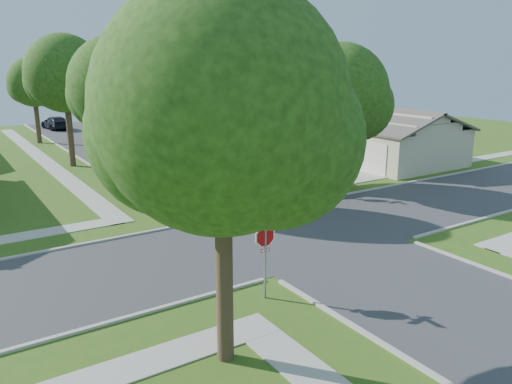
{
  "coord_description": "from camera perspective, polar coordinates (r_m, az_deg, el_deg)",
  "views": [
    {
      "loc": [
        -13.16,
        -17.18,
        7.57
      ],
      "look_at": [
        -0.74,
        1.93,
        1.6
      ],
      "focal_mm": 35.0,
      "sensor_mm": 36.0,
      "label": 1
    }
  ],
  "objects": [
    {
      "name": "sidewalk_nw",
      "position": [
        44.4,
        -23.42,
        3.68
      ],
      "size": [
        1.2,
        40.0,
        0.04
      ],
      "primitive_type": "cube",
      "color": "#9E9B91",
      "rests_on": "ground"
    },
    {
      "name": "tree_w_far",
      "position": [
        51.93,
        -24.04,
        11.17
      ],
      "size": [
        4.76,
        4.6,
        8.04
      ],
      "color": "#38281C",
      "rests_on": "ground"
    },
    {
      "name": "driveway",
      "position": [
        33.02,
        7.71,
        1.34
      ],
      "size": [
        8.8,
        3.6,
        0.05
      ],
      "primitive_type": "cube",
      "color": "#9E9B91",
      "rests_on": "ground"
    },
    {
      "name": "tree_w_mid",
      "position": [
        39.14,
        -20.92,
        12.16
      ],
      "size": [
        5.8,
        5.6,
        9.56
      ],
      "color": "#38281C",
      "rests_on": "ground"
    },
    {
      "name": "car_curb_east",
      "position": [
        41.22,
        -12.2,
        4.75
      ],
      "size": [
        2.09,
        4.23,
        1.39
      ],
      "primitive_type": "imported",
      "rotation": [
        0.0,
        0.0,
        0.11
      ],
      "color": "black",
      "rests_on": "ground"
    },
    {
      "name": "sidewalk_ne",
      "position": [
        47.88,
        -8.91,
        5.43
      ],
      "size": [
        1.2,
        40.0,
        0.04
      ],
      "primitive_type": "cube",
      "color": "#9E9B91",
      "rests_on": "ground"
    },
    {
      "name": "car_curb_west",
      "position": [
        62.43,
        -21.96,
        7.35
      ],
      "size": [
        2.57,
        5.27,
        1.48
      ],
      "primitive_type": "imported",
      "rotation": [
        0.0,
        0.0,
        3.24
      ],
      "color": "black",
      "rests_on": "ground"
    },
    {
      "name": "ground",
      "position": [
        22.93,
        4.2,
        -4.64
      ],
      "size": [
        100.0,
        100.0,
        0.0
      ],
      "primitive_type": "plane",
      "color": "#375A18",
      "rests_on": "ground"
    },
    {
      "name": "stop_sign_sw",
      "position": [
        16.07,
        1.06,
        -5.5
      ],
      "size": [
        1.05,
        0.8,
        2.98
      ],
      "color": "gray",
      "rests_on": "ground"
    },
    {
      "name": "tree_e_mid",
      "position": [
        42.2,
        -8.08,
        12.75
      ],
      "size": [
        5.59,
        5.4,
        9.21
      ],
      "color": "#38281C",
      "rests_on": "ground"
    },
    {
      "name": "stop_sign_ne",
      "position": [
        28.78,
        6.1,
        3.5
      ],
      "size": [
        1.05,
        0.8,
        2.98
      ],
      "color": "gray",
      "rests_on": "ground"
    },
    {
      "name": "house_ne_far",
      "position": [
        54.94,
        -0.76,
        8.36
      ],
      "size": [
        8.42,
        13.6,
        4.23
      ],
      "color": "#B1A98B",
      "rests_on": "ground"
    },
    {
      "name": "tree_e_far",
      "position": [
        54.25,
        -14.07,
        12.58
      ],
      "size": [
        5.17,
        5.0,
        8.72
      ],
      "color": "#38281C",
      "rests_on": "ground"
    },
    {
      "name": "car_driveway",
      "position": [
        30.47,
        6.99,
        1.59
      ],
      "size": [
        4.63,
        2.44,
        1.45
      ],
      "primitive_type": "imported",
      "rotation": [
        0.0,
        0.0,
        1.78
      ],
      "color": "#4E1010",
      "rests_on": "ground"
    },
    {
      "name": "road_ns",
      "position": [
        22.93,
        4.2,
        -4.63
      ],
      "size": [
        7.0,
        100.0,
        0.02
      ],
      "primitive_type": "cube",
      "color": "#333335",
      "rests_on": "ground"
    },
    {
      "name": "house_ne_near",
      "position": [
        41.0,
        12.88,
        5.82
      ],
      "size": [
        8.42,
        13.6,
        4.23
      ],
      "color": "#B1A98B",
      "rests_on": "ground"
    },
    {
      "name": "tree_w_near",
      "position": [
        27.58,
        -15.28,
        11.15
      ],
      "size": [
        5.38,
        5.2,
        8.97
      ],
      "color": "#38281C",
      "rests_on": "ground"
    },
    {
      "name": "tree_e_near",
      "position": [
        31.79,
        1.38,
        11.2
      ],
      "size": [
        4.97,
        4.8,
        8.28
      ],
      "color": "#38281C",
      "rests_on": "ground"
    },
    {
      "name": "tree_sw_corner",
      "position": [
        11.76,
        -3.69,
        8.26
      ],
      "size": [
        6.21,
        6.0,
        9.55
      ],
      "color": "#38281C",
      "rests_on": "ground"
    },
    {
      "name": "tree_ne_corner",
      "position": [
        29.03,
        9.51,
        10.58
      ],
      "size": [
        5.8,
        5.6,
        8.66
      ],
      "color": "#38281C",
      "rests_on": "ground"
    }
  ]
}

